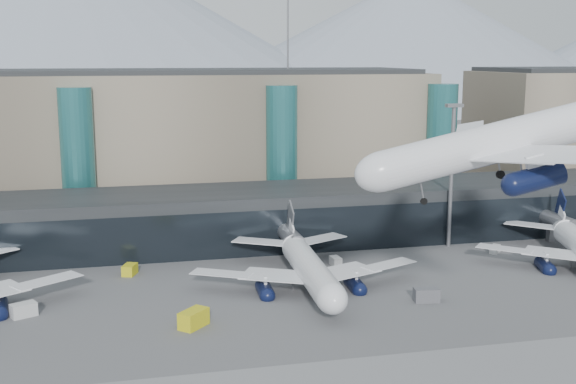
# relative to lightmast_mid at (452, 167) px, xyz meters

# --- Properties ---
(ground) EXTENTS (900.00, 900.00, 0.00)m
(ground) POSITION_rel_lightmast_mid_xyz_m (-30.00, -48.00, -14.42)
(ground) COLOR #515154
(ground) RESTS_ON ground
(concourse) EXTENTS (170.00, 27.00, 10.00)m
(concourse) POSITION_rel_lightmast_mid_xyz_m (-30.02, 9.73, -9.45)
(concourse) COLOR black
(concourse) RESTS_ON ground
(terminal_main) EXTENTS (130.00, 30.00, 31.00)m
(terminal_main) POSITION_rel_lightmast_mid_xyz_m (-55.00, 42.00, 1.03)
(terminal_main) COLOR gray
(terminal_main) RESTS_ON ground
(teal_towers) EXTENTS (116.40, 19.40, 46.00)m
(teal_towers) POSITION_rel_lightmast_mid_xyz_m (-44.99, 26.01, -0.41)
(teal_towers) COLOR #276C6F
(teal_towers) RESTS_ON ground
(mountain_ridge) EXTENTS (910.00, 400.00, 110.00)m
(mountain_ridge) POSITION_rel_lightmast_mid_xyz_m (-14.03, 332.00, 31.33)
(mountain_ridge) COLOR gray
(mountain_ridge) RESTS_ON ground
(lightmast_mid) EXTENTS (3.00, 1.20, 25.60)m
(lightmast_mid) POSITION_rel_lightmast_mid_xyz_m (0.00, 0.00, 0.00)
(lightmast_mid) COLOR slate
(lightmast_mid) RESTS_ON ground
(hero_jet) EXTENTS (35.12, 36.02, 11.60)m
(hero_jet) POSITION_rel_lightmast_mid_xyz_m (-16.32, -50.14, 12.29)
(hero_jet) COLOR white
(hero_jet) RESTS_ON ground
(jet_parked_mid) EXTENTS (36.25, 35.36, 11.68)m
(jet_parked_mid) POSITION_rel_lightmast_mid_xyz_m (-30.63, -15.53, -10.00)
(jet_parked_mid) COLOR white
(jet_parked_mid) RESTS_ON ground
(veh_a) EXTENTS (3.67, 3.02, 1.81)m
(veh_a) POSITION_rel_lightmast_mid_xyz_m (-70.26, -20.29, -13.52)
(veh_a) COLOR #BCBCBC
(veh_a) RESTS_ON ground
(veh_b) EXTENTS (2.66, 3.30, 1.65)m
(veh_b) POSITION_rel_lightmast_mid_xyz_m (-56.33, -4.61, -13.59)
(veh_b) COLOR gold
(veh_b) RESTS_ON ground
(veh_c) EXTENTS (3.69, 2.28, 1.93)m
(veh_c) POSITION_rel_lightmast_mid_xyz_m (-16.15, -26.90, -13.45)
(veh_c) COLOR #535359
(veh_c) RESTS_ON ground
(veh_d) EXTENTS (2.61, 2.63, 1.38)m
(veh_d) POSITION_rel_lightmast_mid_xyz_m (5.89, -6.07, -13.73)
(veh_d) COLOR #BCBCBC
(veh_d) RESTS_ON ground
(veh_g) EXTENTS (1.65, 2.55, 1.41)m
(veh_g) POSITION_rel_lightmast_mid_xyz_m (-23.36, -6.93, -13.71)
(veh_g) COLOR #BCBCBC
(veh_g) RESTS_ON ground
(veh_h) EXTENTS (4.29, 4.37, 2.22)m
(veh_h) POSITION_rel_lightmast_mid_xyz_m (-48.81, -29.13, -13.31)
(veh_h) COLOR gold
(veh_h) RESTS_ON ground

